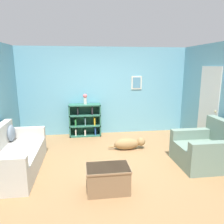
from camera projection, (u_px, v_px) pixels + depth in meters
ground_plane at (115, 163)px, 4.71m from camera, size 14.00×14.00×0.00m
wall_back at (104, 91)px, 6.61m from camera, size 5.60×0.13×2.60m
couch at (12, 157)px, 4.29m from camera, size 0.89×1.87×0.86m
bookshelf at (85, 120)px, 6.49m from camera, size 0.93×0.35×0.96m
recliner_chair at (205, 150)px, 4.59m from camera, size 1.04×1.03×0.96m
coffee_table at (108, 178)px, 3.64m from camera, size 0.72×0.47×0.44m
dog at (129, 143)px, 5.47m from camera, size 0.94×0.26×0.30m
vase at (85, 98)px, 6.33m from camera, size 0.12×0.12×0.30m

